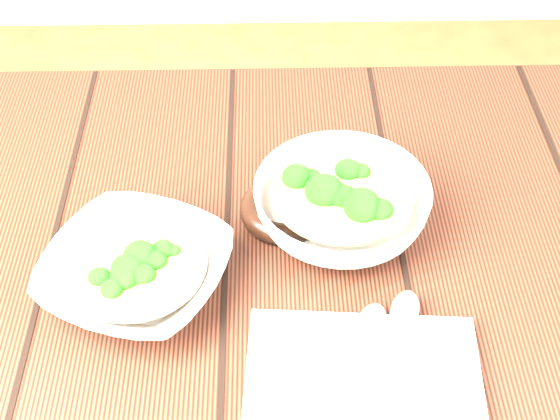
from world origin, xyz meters
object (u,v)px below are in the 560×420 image
table (247,342)px  soup_bowl_back (341,205)px  trivet (284,209)px  soup_bowl_front (136,271)px  napkin (364,395)px

table → soup_bowl_back: 0.21m
table → soup_bowl_back: bearing=34.8°
table → trivet: 0.17m
soup_bowl_front → napkin: bearing=-32.1°
table → napkin: size_ratio=5.24×
table → trivet: trivet is taller
napkin → soup_bowl_back: bearing=95.3°
table → soup_bowl_front: bearing=-175.4°
napkin → table: bearing=131.3°
soup_bowl_front → trivet: 0.19m
trivet → napkin: trivet is taller
table → soup_bowl_back: soup_bowl_back is taller
soup_bowl_front → trivet: soup_bowl_front is taller
soup_bowl_back → trivet: (-0.06, 0.02, -0.02)m
soup_bowl_front → soup_bowl_back: (0.23, 0.09, 0.01)m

